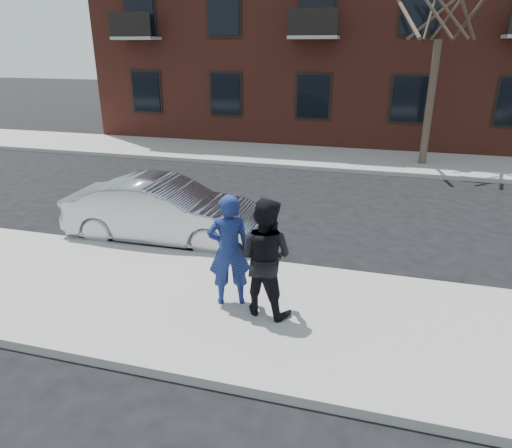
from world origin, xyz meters
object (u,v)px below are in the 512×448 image
(street_tree, at_px, (444,0))
(silver_sedan, at_px, (163,211))
(man_hoodie, at_px, (229,250))
(man_peacoat, at_px, (265,257))

(street_tree, distance_m, silver_sedan, 11.63)
(street_tree, distance_m, man_hoodie, 12.50)
(man_hoodie, relative_size, man_peacoat, 0.99)
(man_hoodie, xyz_separation_m, man_peacoat, (0.61, -0.12, 0.01))
(silver_sedan, distance_m, man_hoodie, 3.39)
(silver_sedan, distance_m, man_peacoat, 3.92)
(man_hoodie, height_order, man_peacoat, man_peacoat)
(silver_sedan, height_order, man_peacoat, man_peacoat)
(man_peacoat, bearing_deg, street_tree, -93.31)
(street_tree, xyz_separation_m, man_hoodie, (-3.67, -11.10, -4.44))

